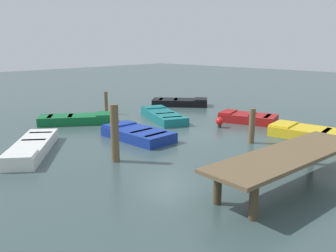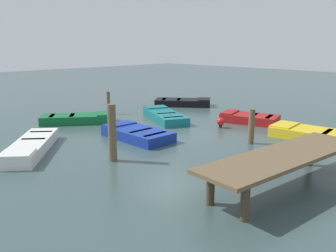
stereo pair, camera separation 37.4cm
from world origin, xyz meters
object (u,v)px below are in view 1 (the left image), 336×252
Objects in this scene: dock_segment at (289,157)px; mooring_piling_near_left at (106,103)px; rowboat_blue at (137,134)px; mooring_piling_center at (115,133)px; rowboat_white at (32,147)px; mooring_piling_far_left at (252,126)px; rowboat_yellow at (318,134)px; rowboat_black at (180,102)px; rowboat_green at (77,119)px; rowboat_red at (248,118)px; rowboat_teal at (163,116)px; marker_buoy at (220,121)px.

mooring_piling_near_left reaches higher than dock_segment.
mooring_piling_center is (2.33, 1.56, 0.72)m from rowboat_blue.
mooring_piling_far_left is at bearing 92.62° from rowboat_white.
rowboat_blue is at bearing -88.07° from dock_segment.
rowboat_white is 0.97× the size of rowboat_yellow.
rowboat_black is at bearing 143.78° from rowboat_white.
rowboat_green is 1.18× the size of rowboat_red.
mooring_piling_far_left reaches higher than dock_segment.
mooring_piling_near_left is (1.06, -3.29, 0.40)m from rowboat_teal.
mooring_piling_far_left reaches higher than rowboat_red.
rowboat_white and rowboat_yellow have the same top height.
marker_buoy is (-7.74, 2.47, 0.07)m from rowboat_white.
rowboat_green is 6.82m from marker_buoy.
mooring_piling_center is at bearing -22.43° from mooring_piling_far_left.
mooring_piling_center is (7.33, -3.69, 0.72)m from rowboat_yellow.
rowboat_yellow is (-5.00, 5.25, -0.00)m from rowboat_blue.
rowboat_yellow is 3.12× the size of mooring_piling_near_left.
mooring_piling_center reaches higher than rowboat_teal.
dock_segment is at bearing 176.72° from rowboat_blue.
rowboat_white is 7.75× the size of marker_buoy.
rowboat_yellow is at bearing 104.95° from marker_buoy.
rowboat_black and rowboat_teal have the same top height.
rowboat_red is 8.18m from mooring_piling_center.
mooring_piling_center reaches higher than rowboat_yellow.
mooring_piling_far_left is at bearing -68.43° from rowboat_black.
rowboat_teal is 2.02× the size of mooring_piling_center.
marker_buoy is (-6.25, -0.34, -0.65)m from mooring_piling_center.
rowboat_blue is 0.80× the size of rowboat_teal.
rowboat_blue is at bearing 144.03° from rowboat_teal.
dock_segment is 5.34m from mooring_piling_center.
mooring_piling_near_left is at bearing -124.58° from mooring_piling_center.
mooring_piling_center is (1.86, -5.01, 0.11)m from dock_segment.
rowboat_blue is 0.88× the size of rowboat_green.
marker_buoy is (3.15, 5.22, 0.07)m from rowboat_black.
marker_buoy is (-1.64, 6.35, -0.33)m from mooring_piling_near_left.
rowboat_teal is (3.74, 2.16, -0.00)m from rowboat_black.
rowboat_black is 1.84× the size of mooring_piling_center.
rowboat_white is 7.18m from rowboat_teal.
rowboat_white is 1.98× the size of mooring_piling_center.
mooring_piling_near_left is at bearing -75.50° from marker_buoy.
mooring_piling_center is at bearing 56.95° from rowboat_yellow.
rowboat_blue is 5.63m from mooring_piling_near_left.
dock_segment is 13.00m from rowboat_black.
mooring_piling_near_left is (-6.09, -3.88, 0.40)m from rowboat_white.
rowboat_green and rowboat_teal have the same top height.
rowboat_blue is 1.04× the size of rowboat_red.
rowboat_green is 6.28m from mooring_piling_center.
mooring_piling_near_left reaches higher than rowboat_yellow.
rowboat_white is 8.12m from marker_buoy.
mooring_piling_far_left is 1.10× the size of mooring_piling_near_left.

